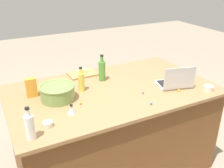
# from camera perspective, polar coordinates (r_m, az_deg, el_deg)

# --- Properties ---
(ground_plane) EXTENTS (12.00, 12.00, 0.00)m
(ground_plane) POSITION_cam_1_polar(r_m,az_deg,el_deg) (2.90, -0.00, -17.36)
(ground_plane) COLOR gray
(island_counter) EXTENTS (1.88, 1.11, 0.90)m
(island_counter) POSITION_cam_1_polar(r_m,az_deg,el_deg) (2.62, -0.00, -9.98)
(island_counter) COLOR brown
(island_counter) RESTS_ON ground
(laptop) EXTENTS (0.36, 0.30, 0.22)m
(laptop) POSITION_cam_1_polar(r_m,az_deg,el_deg) (2.49, 13.81, 0.42)
(laptop) COLOR #B7B7BC
(laptop) RESTS_ON island_counter
(mixing_bowl_large) EXTENTS (0.30, 0.30, 0.13)m
(mixing_bowl_large) POSITION_cam_1_polar(r_m,az_deg,el_deg) (2.22, -11.95, -1.77)
(mixing_bowl_large) COLOR #72934C
(mixing_bowl_large) RESTS_ON island_counter
(bottle_olive) EXTENTS (0.07, 0.07, 0.26)m
(bottle_olive) POSITION_cam_1_polar(r_m,az_deg,el_deg) (2.53, -2.23, 3.05)
(bottle_olive) COLOR #4C8C38
(bottle_olive) RESTS_ON island_counter
(bottle_oil) EXTENTS (0.06, 0.06, 0.23)m
(bottle_oil) POSITION_cam_1_polar(r_m,az_deg,el_deg) (2.34, -6.81, 0.57)
(bottle_oil) COLOR #DBC64C
(bottle_oil) RESTS_ON island_counter
(bottle_vinegar) EXTENTS (0.06, 0.06, 0.23)m
(bottle_vinegar) POSITION_cam_1_polar(r_m,az_deg,el_deg) (1.77, -17.73, -8.95)
(bottle_vinegar) COLOR white
(bottle_vinegar) RESTS_ON island_counter
(cutting_board) EXTENTS (0.28, 0.21, 0.02)m
(cutting_board) POSITION_cam_1_polar(r_m,az_deg,el_deg) (2.72, -6.63, 2.24)
(cutting_board) COLOR #AD7F4C
(cutting_board) RESTS_ON island_counter
(butter_stick_left) EXTENTS (0.11, 0.04, 0.04)m
(butter_stick_left) POSITION_cam_1_polar(r_m,az_deg,el_deg) (2.71, -6.74, 2.75)
(butter_stick_left) COLOR #F4E58C
(butter_stick_left) RESTS_ON cutting_board
(ramekin_small) EXTENTS (0.09, 0.09, 0.04)m
(ramekin_small) POSITION_cam_1_polar(r_m,az_deg,el_deg) (2.51, 20.55, -0.85)
(ramekin_small) COLOR beige
(ramekin_small) RESTS_ON island_counter
(ramekin_medium) EXTENTS (0.07, 0.07, 0.04)m
(ramekin_medium) POSITION_cam_1_polar(r_m,az_deg,el_deg) (1.90, -14.01, -8.60)
(ramekin_medium) COLOR beige
(ramekin_medium) RESTS_ON island_counter
(kitchen_timer) EXTENTS (0.07, 0.07, 0.08)m
(kitchen_timer) POSITION_cam_1_polar(r_m,az_deg,el_deg) (2.01, -8.96, -5.55)
(kitchen_timer) COLOR #B2B2B7
(kitchen_timer) RESTS_ON island_counter
(candy_bag) EXTENTS (0.09, 0.06, 0.17)m
(candy_bag) POSITION_cam_1_polar(r_m,az_deg,el_deg) (2.33, -17.45, -0.71)
(candy_bag) COLOR gold
(candy_bag) RESTS_ON island_counter
(candy_0) EXTENTS (0.02, 0.02, 0.02)m
(candy_0) POSITION_cam_1_polar(r_m,az_deg,el_deg) (2.14, -6.88, -4.29)
(candy_0) COLOR orange
(candy_0) RESTS_ON island_counter
(candy_1) EXTENTS (0.02, 0.02, 0.02)m
(candy_1) POSITION_cam_1_polar(r_m,az_deg,el_deg) (2.83, -2.45, 3.27)
(candy_1) COLOR yellow
(candy_1) RESTS_ON island_counter
(candy_2) EXTENTS (0.02, 0.02, 0.02)m
(candy_2) POSITION_cam_1_polar(r_m,az_deg,el_deg) (2.31, 6.88, -1.96)
(candy_2) COLOR #CC3399
(candy_2) RESTS_ON island_counter
(candy_3) EXTENTS (0.02, 0.02, 0.02)m
(candy_3) POSITION_cam_1_polar(r_m,az_deg,el_deg) (2.46, -13.65, -0.76)
(candy_3) COLOR green
(candy_3) RESTS_ON island_counter
(candy_4) EXTENTS (0.02, 0.02, 0.02)m
(candy_4) POSITION_cam_1_polar(r_m,az_deg,el_deg) (2.14, 8.67, -4.30)
(candy_4) COLOR blue
(candy_4) RESTS_ON island_counter
(candy_5) EXTENTS (0.02, 0.02, 0.02)m
(candy_5) POSITION_cam_1_polar(r_m,az_deg,el_deg) (2.52, 12.07, -0.08)
(candy_5) COLOR orange
(candy_5) RESTS_ON island_counter
(candy_6) EXTENTS (0.02, 0.02, 0.02)m
(candy_6) POSITION_cam_1_polar(r_m,az_deg,el_deg) (2.42, 14.56, -1.36)
(candy_6) COLOR yellow
(candy_6) RESTS_ON island_counter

